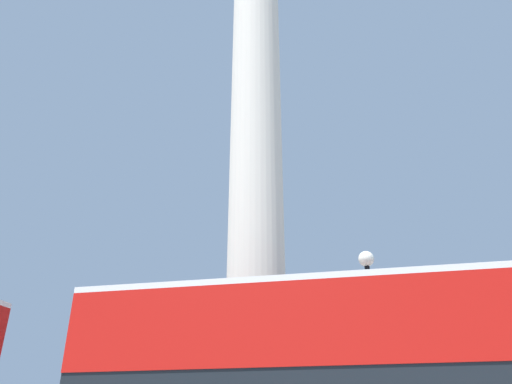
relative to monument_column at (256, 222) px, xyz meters
name	(u,v)px	position (x,y,z in m)	size (l,w,h in m)	color
monument_column	(256,222)	(0.00, 0.00, 0.00)	(5.79, 5.79, 24.60)	beige
street_lamp	(376,350)	(3.68, -2.37, -4.85)	(0.44, 0.44, 6.20)	black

